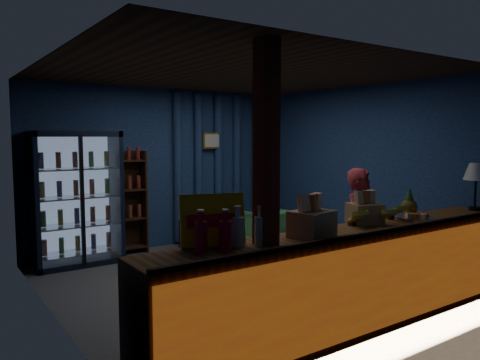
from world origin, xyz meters
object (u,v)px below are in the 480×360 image
at_px(shopkeeper, 361,231).
at_px(pastry_tray, 415,217).
at_px(green_chair, 268,227).
at_px(table_lamp, 476,174).

distance_m(shopkeeper, pastry_tray, 0.67).
relative_size(green_chair, pastry_tray, 1.64).
xyz_separation_m(pastry_tray, table_lamp, (1.07, -0.06, 0.42)).
bearing_deg(pastry_tray, shopkeeper, 102.92).
distance_m(green_chair, pastry_tray, 3.22).
bearing_deg(pastry_tray, table_lamp, -3.37).
xyz_separation_m(shopkeeper, pastry_tray, (0.14, -0.61, 0.24)).
height_order(green_chair, pastry_tray, pastry_tray).
xyz_separation_m(shopkeeper, table_lamp, (1.21, -0.67, 0.66)).
bearing_deg(table_lamp, pastry_tray, 176.63).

